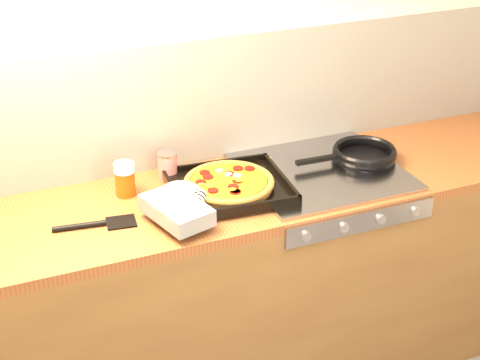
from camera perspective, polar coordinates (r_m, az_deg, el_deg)
name	(u,v)px	position (r m, az deg, el deg)	size (l,w,h in m)	color
room_shell	(185,104)	(2.84, -4.26, 5.89)	(3.20, 3.20, 3.20)	white
counter_run	(215,294)	(2.94, -1.96, -8.83)	(3.20, 0.62, 0.90)	brown
stovetop	(321,172)	(2.86, 6.33, 0.61)	(0.60, 0.56, 0.02)	#9C9CA2
pizza_on_tray	(214,190)	(2.64, -2.02, -0.78)	(0.58, 0.48, 0.07)	black
frying_pan	(363,154)	(2.96, 9.52, 2.01)	(0.43, 0.26, 0.04)	black
tomato_can	(168,166)	(2.80, -5.64, 1.11)	(0.09, 0.09, 0.11)	maroon
juice_glass	(125,179)	(2.70, -8.91, 0.08)	(0.10, 0.10, 0.13)	#EE470E
wooden_spoon	(250,167)	(2.88, 0.81, 1.04)	(0.29, 0.14, 0.02)	#9F8043
black_spatula	(97,224)	(2.55, -11.06, -3.40)	(0.29, 0.10, 0.02)	black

